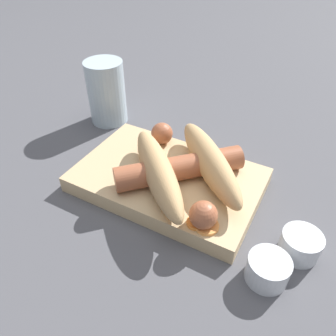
{
  "coord_description": "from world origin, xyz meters",
  "views": [
    {
      "loc": [
        0.17,
        -0.31,
        0.33
      ],
      "look_at": [
        0.0,
        0.0,
        0.03
      ],
      "focal_mm": 35.0,
      "sensor_mm": 36.0,
      "label": 1
    }
  ],
  "objects_px": {
    "food_tray": "(168,180)",
    "condiment_cup_far": "(300,246)",
    "bread_roll": "(184,166)",
    "condiment_cup_near": "(267,270)",
    "drink_glass": "(107,92)",
    "sausage": "(180,168)"
  },
  "relations": [
    {
      "from": "sausage",
      "to": "condiment_cup_near",
      "type": "height_order",
      "value": "sausage"
    },
    {
      "from": "bread_roll",
      "to": "sausage",
      "type": "bearing_deg",
      "value": 174.04
    },
    {
      "from": "condiment_cup_near",
      "to": "drink_glass",
      "type": "distance_m",
      "value": 0.41
    },
    {
      "from": "food_tray",
      "to": "bread_roll",
      "type": "height_order",
      "value": "bread_roll"
    },
    {
      "from": "food_tray",
      "to": "sausage",
      "type": "height_order",
      "value": "sausage"
    },
    {
      "from": "sausage",
      "to": "drink_glass",
      "type": "xyz_separation_m",
      "value": [
        -0.21,
        0.11,
        0.02
      ]
    },
    {
      "from": "food_tray",
      "to": "condiment_cup_far",
      "type": "distance_m",
      "value": 0.19
    },
    {
      "from": "food_tray",
      "to": "condiment_cup_far",
      "type": "bearing_deg",
      "value": -8.58
    },
    {
      "from": "bread_roll",
      "to": "condiment_cup_far",
      "type": "bearing_deg",
      "value": -9.53
    },
    {
      "from": "condiment_cup_near",
      "to": "condiment_cup_far",
      "type": "xyz_separation_m",
      "value": [
        0.02,
        0.05,
        0.0
      ]
    },
    {
      "from": "food_tray",
      "to": "condiment_cup_far",
      "type": "height_order",
      "value": "condiment_cup_far"
    },
    {
      "from": "drink_glass",
      "to": "condiment_cup_near",
      "type": "bearing_deg",
      "value": -28.3
    },
    {
      "from": "condiment_cup_far",
      "to": "condiment_cup_near",
      "type": "bearing_deg",
      "value": -115.5
    },
    {
      "from": "food_tray",
      "to": "condiment_cup_near",
      "type": "height_order",
      "value": "condiment_cup_near"
    },
    {
      "from": "bread_roll",
      "to": "condiment_cup_near",
      "type": "xyz_separation_m",
      "value": [
        0.14,
        -0.08,
        -0.03
      ]
    },
    {
      "from": "food_tray",
      "to": "bread_roll",
      "type": "relative_size",
      "value": 1.23
    },
    {
      "from": "bread_roll",
      "to": "sausage",
      "type": "distance_m",
      "value": 0.01
    },
    {
      "from": "condiment_cup_near",
      "to": "bread_roll",
      "type": "bearing_deg",
      "value": 150.98
    },
    {
      "from": "food_tray",
      "to": "condiment_cup_near",
      "type": "relative_size",
      "value": 5.5
    },
    {
      "from": "bread_roll",
      "to": "food_tray",
      "type": "bearing_deg",
      "value": 177.73
    },
    {
      "from": "food_tray",
      "to": "drink_glass",
      "type": "relative_size",
      "value": 2.28
    },
    {
      "from": "sausage",
      "to": "drink_glass",
      "type": "height_order",
      "value": "drink_glass"
    }
  ]
}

